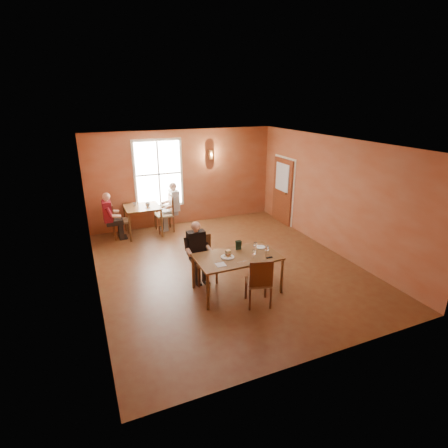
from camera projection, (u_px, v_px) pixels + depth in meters
name	position (u px, v px, depth m)	size (l,w,h in m)	color
ground	(227.00, 267.00, 8.59)	(6.00, 7.00, 0.01)	brown
wall_back	(184.00, 178.00, 11.10)	(6.00, 0.04, 3.00)	brown
wall_front	(324.00, 276.00, 5.05)	(6.00, 0.04, 3.00)	brown
wall_left	(90.00, 226.00, 6.98)	(0.04, 7.00, 3.00)	brown
wall_right	(332.00, 195.00, 9.18)	(0.04, 7.00, 3.00)	brown
ceiling	(228.00, 143.00, 7.56)	(6.00, 7.00, 0.04)	white
window	(159.00, 174.00, 10.70)	(1.36, 0.10, 1.96)	white
door	(282.00, 191.00, 11.30)	(0.12, 1.04, 2.10)	maroon
wall_sconce	(211.00, 154.00, 11.10)	(0.16, 0.16, 0.28)	brown
main_table	(237.00, 273.00, 7.41)	(1.74, 0.98, 0.81)	brown
chair_diner_main	(204.00, 260.00, 7.75)	(0.46, 0.46, 1.05)	brown
diner_main	(205.00, 255.00, 7.68)	(0.52, 0.52, 1.31)	black
chair_empty	(258.00, 281.00, 6.89)	(0.46, 0.46, 1.03)	brown
plate_food	(227.00, 257.00, 7.20)	(0.28, 0.28, 0.04)	silver
sandwich	(228.00, 254.00, 7.24)	(0.09, 0.09, 0.12)	#B08948
goblet_a	(255.00, 246.00, 7.49)	(0.08, 0.08, 0.20)	white
goblet_b	(267.00, 250.00, 7.34)	(0.08, 0.08, 0.20)	white
goblet_c	(254.00, 253.00, 7.17)	(0.07, 0.07, 0.19)	silver
menu_stand	(238.00, 245.00, 7.54)	(0.12, 0.06, 0.21)	black
knife	(242.00, 262.00, 7.02)	(0.22, 0.02, 0.00)	silver
napkin	(221.00, 265.00, 6.89)	(0.19, 0.19, 0.01)	white
side_plate	(261.00, 247.00, 7.68)	(0.20, 0.20, 0.02)	silver
sunglasses	(269.00, 257.00, 7.19)	(0.13, 0.04, 0.02)	black
second_table	(143.00, 220.00, 10.48)	(1.00, 1.00, 0.88)	brown
chair_diner_white	(164.00, 214.00, 10.68)	(0.49, 0.49, 1.12)	#492411
diner_white	(165.00, 209.00, 10.64)	(0.57, 0.57, 1.44)	silver
chair_diner_maroon	(121.00, 220.00, 10.21)	(0.47, 0.47, 1.05)	brown
diner_maroon	(119.00, 215.00, 10.15)	(0.55, 0.55, 1.37)	maroon
cup_a	(148.00, 204.00, 10.32)	(0.13, 0.13, 0.11)	white
cup_b	(135.00, 204.00, 10.34)	(0.11, 0.11, 0.10)	white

